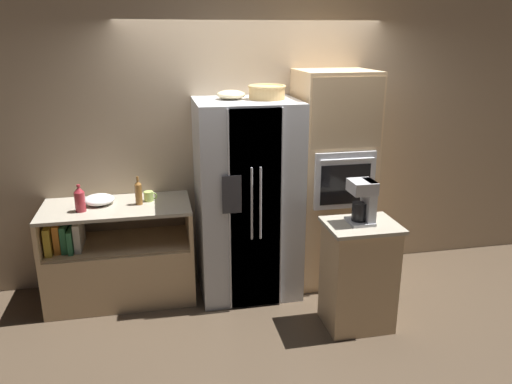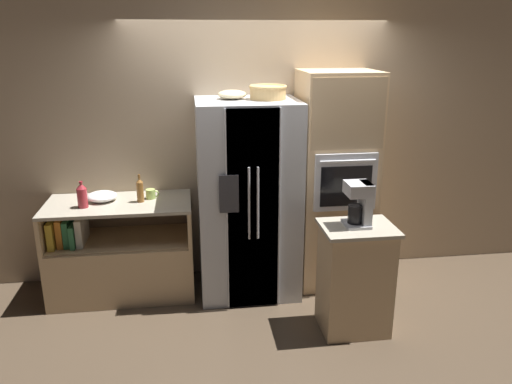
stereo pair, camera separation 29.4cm
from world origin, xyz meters
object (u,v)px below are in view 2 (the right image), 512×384
wicker_basket (268,92)px  bottle_short (82,195)px  mug (151,194)px  bottle_tall (140,190)px  fruit_bowl (232,94)px  coffee_maker (360,202)px  refrigerator (248,199)px  mixing_bowl (102,196)px  wall_oven (335,180)px

wicker_basket → bottle_short: (-1.66, -0.06, -0.87)m
wicker_basket → mug: wicker_basket is taller
bottle_tall → fruit_bowl: bearing=1.9°
coffee_maker → fruit_bowl: bearing=135.7°
refrigerator → bottle_tall: bearing=176.8°
wicker_basket → mug: size_ratio=2.76×
mixing_bowl → coffee_maker: size_ratio=0.77×
refrigerator → coffee_maker: refrigerator is taller
wall_oven → coffee_maker: 0.89m
bottle_short → mixing_bowl: bearing=50.8°
mug → coffee_maker: 1.94m
refrigerator → bottle_tall: refrigerator is taller
refrigerator → mug: bearing=171.2°
refrigerator → wall_oven: (0.85, 0.08, 0.12)m
refrigerator → mug: 0.90m
refrigerator → bottle_tall: size_ratio=7.04×
wall_oven → mixing_bowl: size_ratio=7.55×
bottle_tall → coffee_maker: coffee_maker is taller
mixing_bowl → mug: bearing=0.6°
refrigerator → mixing_bowl: (-1.34, 0.13, 0.04)m
coffee_maker → mixing_bowl: bearing=156.0°
refrigerator → bottle_short: (-1.47, -0.03, 0.11)m
wicker_basket → coffee_maker: size_ratio=0.94×
bottle_short → fruit_bowl: bearing=5.0°
refrigerator → bottle_short: 1.48m
refrigerator → wicker_basket: wicker_basket is taller
mixing_bowl → wicker_basket: bearing=-4.2°
refrigerator → fruit_bowl: size_ratio=7.13×
refrigerator → wicker_basket: (0.19, 0.02, 0.98)m
wall_oven → refrigerator: bearing=-174.9°
bottle_short → coffee_maker: bearing=-19.0°
mixing_bowl → coffee_maker: bearing=-24.0°
refrigerator → fruit_bowl: fruit_bowl is taller
bottle_short → mixing_bowl: (0.14, 0.17, -0.07)m
fruit_bowl → bottle_short: 1.59m
bottle_short → mug: bottle_short is taller
bottle_tall → bottle_short: 0.50m
bottle_tall → bottle_short: bearing=-169.7°
refrigerator → mixing_bowl: 1.34m
wall_oven → wicker_basket: 1.08m
wall_oven → coffee_maker: size_ratio=5.81×
wicker_basket → bottle_tall: bearing=178.4°
bottle_tall → mixing_bowl: bottle_tall is taller
refrigerator → coffee_maker: 1.15m
mug → coffee_maker: bearing=-29.5°
wall_oven → coffee_maker: wall_oven is taller
wall_oven → coffee_maker: (-0.06, -0.89, 0.08)m
mug → refrigerator: bearing=-8.8°
mixing_bowl → coffee_maker: (2.13, -0.95, 0.16)m
wall_oven → wicker_basket: (-0.66, -0.05, 0.86)m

